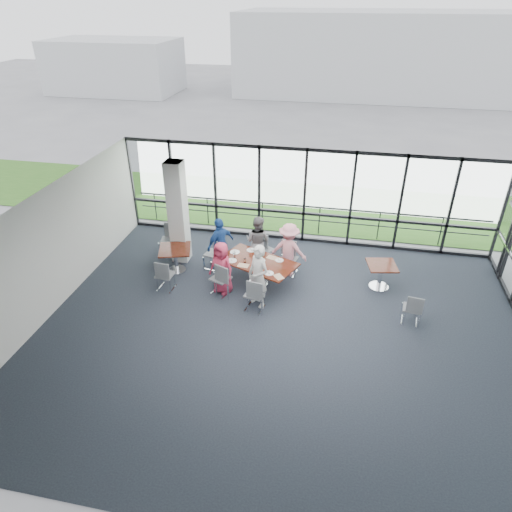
% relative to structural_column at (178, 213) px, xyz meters
% --- Properties ---
extents(floor, '(12.00, 10.00, 0.02)m').
position_rel_structural_column_xyz_m(floor, '(3.60, -3.00, -1.61)').
color(floor, '#1F232F').
rests_on(floor, ground).
extents(ceiling, '(12.00, 10.00, 0.04)m').
position_rel_structural_column_xyz_m(ceiling, '(3.60, -3.00, 1.60)').
color(ceiling, silver).
rests_on(ceiling, ground).
extents(wall_left, '(0.10, 10.00, 3.20)m').
position_rel_structural_column_xyz_m(wall_left, '(-2.40, -3.00, 0.00)').
color(wall_left, silver).
rests_on(wall_left, ground).
extents(wall_front, '(12.00, 0.10, 3.20)m').
position_rel_structural_column_xyz_m(wall_front, '(3.60, -8.00, 0.00)').
color(wall_front, silver).
rests_on(wall_front, ground).
extents(curtain_wall_back, '(12.00, 0.10, 3.20)m').
position_rel_structural_column_xyz_m(curtain_wall_back, '(3.60, 2.00, 0.00)').
color(curtain_wall_back, white).
rests_on(curtain_wall_back, ground).
extents(exit_door, '(0.12, 1.60, 2.10)m').
position_rel_structural_column_xyz_m(exit_door, '(9.60, 0.75, -0.55)').
color(exit_door, black).
rests_on(exit_door, ground).
extents(structural_column, '(0.50, 0.50, 3.20)m').
position_rel_structural_column_xyz_m(structural_column, '(0.00, 0.00, 0.00)').
color(structural_column, silver).
rests_on(structural_column, ground).
extents(apron, '(80.00, 70.00, 0.02)m').
position_rel_structural_column_xyz_m(apron, '(3.60, 7.00, -1.62)').
color(apron, gray).
rests_on(apron, ground).
extents(grass_strip, '(80.00, 5.00, 0.01)m').
position_rel_structural_column_xyz_m(grass_strip, '(3.60, 5.00, -1.59)').
color(grass_strip, '#2A5E1A').
rests_on(grass_strip, ground).
extents(hangar_main, '(24.00, 10.00, 6.00)m').
position_rel_structural_column_xyz_m(hangar_main, '(7.60, 29.00, 1.40)').
color(hangar_main, '#B8BBBF').
rests_on(hangar_main, ground).
extents(hangar_aux, '(10.00, 6.00, 4.00)m').
position_rel_structural_column_xyz_m(hangar_aux, '(-14.40, 25.00, 0.40)').
color(hangar_aux, '#B8BBBF').
rests_on(hangar_aux, ground).
extents(guard_rail, '(12.00, 0.06, 0.06)m').
position_rel_structural_column_xyz_m(guard_rail, '(3.60, 2.60, -1.10)').
color(guard_rail, '#2D2D33').
rests_on(guard_rail, ground).
extents(main_table, '(2.41, 1.90, 0.75)m').
position_rel_structural_column_xyz_m(main_table, '(2.64, -0.92, -0.96)').
color(main_table, '#391908').
rests_on(main_table, ground).
extents(side_table_left, '(1.14, 1.14, 0.75)m').
position_rel_structural_column_xyz_m(side_table_left, '(0.07, -0.70, -0.96)').
color(side_table_left, '#391908').
rests_on(side_table_left, ground).
extents(side_table_right, '(0.92, 0.92, 0.75)m').
position_rel_structural_column_xyz_m(side_table_right, '(6.08, -0.41, -0.98)').
color(side_table_right, '#391908').
rests_on(side_table_right, ground).
extents(diner_near_left, '(0.88, 0.73, 1.54)m').
position_rel_structural_column_xyz_m(diner_near_left, '(1.73, -1.48, -0.83)').
color(diner_near_left, '#B72D4B').
rests_on(diner_near_left, ground).
extents(diner_near_right, '(0.80, 0.76, 1.78)m').
position_rel_structural_column_xyz_m(diner_near_right, '(2.84, -1.90, -0.71)').
color(diner_near_right, beige).
rests_on(diner_near_right, ground).
extents(diner_far_left, '(0.90, 0.70, 1.64)m').
position_rel_structural_column_xyz_m(diner_far_left, '(2.42, 0.11, -0.78)').
color(diner_far_left, slate).
rests_on(diner_far_left, ground).
extents(diner_far_right, '(1.14, 0.71, 1.65)m').
position_rel_structural_column_xyz_m(diner_far_right, '(3.42, -0.23, -0.77)').
color(diner_far_right, pink).
rests_on(diner_far_right, ground).
extents(diner_end, '(0.98, 1.11, 1.67)m').
position_rel_structural_column_xyz_m(diner_end, '(1.37, -0.29, -0.77)').
color(diner_end, '#204A95').
rests_on(diner_end, ground).
extents(chair_main_nl, '(0.63, 0.63, 0.98)m').
position_rel_structural_column_xyz_m(chair_main_nl, '(1.72, -1.60, -1.11)').
color(chair_main_nl, slate).
rests_on(chair_main_nl, ground).
extents(chair_main_nr, '(0.55, 0.55, 0.97)m').
position_rel_structural_column_xyz_m(chair_main_nr, '(2.80, -2.14, -1.12)').
color(chair_main_nr, slate).
rests_on(chair_main_nr, ground).
extents(chair_main_fl, '(0.59, 0.59, 0.88)m').
position_rel_structural_column_xyz_m(chair_main_fl, '(2.62, 0.31, -1.16)').
color(chair_main_fl, slate).
rests_on(chair_main_fl, ground).
extents(chair_main_fr, '(0.55, 0.55, 0.98)m').
position_rel_structural_column_xyz_m(chair_main_fr, '(3.43, -0.19, -1.11)').
color(chair_main_fr, slate).
rests_on(chair_main_fr, ground).
extents(chair_main_end, '(0.57, 0.57, 0.99)m').
position_rel_structural_column_xyz_m(chair_main_end, '(1.16, -0.32, -1.11)').
color(chair_main_end, slate).
rests_on(chair_main_end, ground).
extents(chair_spare_la, '(0.50, 0.50, 0.94)m').
position_rel_structural_column_xyz_m(chair_spare_la, '(0.13, -1.70, -1.13)').
color(chair_spare_la, slate).
rests_on(chair_spare_la, ground).
extents(chair_spare_lb, '(0.55, 0.55, 0.97)m').
position_rel_structural_column_xyz_m(chair_spare_lb, '(-0.51, 0.25, -1.12)').
color(chair_spare_lb, slate).
rests_on(chair_spare_lb, ground).
extents(chair_spare_r, '(0.47, 0.47, 0.86)m').
position_rel_structural_column_xyz_m(chair_spare_r, '(6.80, -1.89, -1.17)').
color(chair_spare_r, slate).
rests_on(chair_spare_r, ground).
extents(plate_nl, '(0.28, 0.28, 0.01)m').
position_rel_structural_column_xyz_m(plate_nl, '(1.91, -1.04, -0.84)').
color(plate_nl, white).
rests_on(plate_nl, main_table).
extents(plate_nr, '(0.26, 0.26, 0.01)m').
position_rel_structural_column_xyz_m(plate_nr, '(3.06, -1.49, -0.84)').
color(plate_nr, white).
rests_on(plate_nr, main_table).
extents(plate_fl, '(0.27, 0.27, 0.01)m').
position_rel_structural_column_xyz_m(plate_fl, '(2.32, -0.34, -0.84)').
color(plate_fl, white).
rests_on(plate_fl, main_table).
extents(plate_fr, '(0.24, 0.24, 0.01)m').
position_rel_structural_column_xyz_m(plate_fr, '(3.23, -0.75, -0.84)').
color(plate_fr, white).
rests_on(plate_fr, main_table).
extents(plate_end, '(0.28, 0.28, 0.01)m').
position_rel_structural_column_xyz_m(plate_end, '(1.88, -0.55, -0.84)').
color(plate_end, white).
rests_on(plate_end, main_table).
extents(tumbler_a, '(0.06, 0.06, 0.13)m').
position_rel_structural_column_xyz_m(tumbler_a, '(2.29, -1.05, -0.79)').
color(tumbler_a, white).
rests_on(tumbler_a, main_table).
extents(tumbler_b, '(0.08, 0.08, 0.15)m').
position_rel_structural_column_xyz_m(tumbler_b, '(2.87, -1.27, -0.77)').
color(tumbler_b, white).
rests_on(tumbler_b, main_table).
extents(tumbler_c, '(0.07, 0.07, 0.14)m').
position_rel_structural_column_xyz_m(tumbler_c, '(2.73, -0.70, -0.78)').
color(tumbler_c, white).
rests_on(tumbler_c, main_table).
extents(tumbler_d, '(0.07, 0.07, 0.14)m').
position_rel_structural_column_xyz_m(tumbler_d, '(1.92, -0.85, -0.78)').
color(tumbler_d, white).
rests_on(tumbler_d, main_table).
extents(menu_a, '(0.33, 0.24, 0.00)m').
position_rel_structural_column_xyz_m(menu_a, '(2.28, -1.22, -0.85)').
color(menu_a, beige).
rests_on(menu_a, main_table).
extents(menu_b, '(0.35, 0.36, 0.00)m').
position_rel_structural_column_xyz_m(menu_b, '(3.34, -1.60, -0.85)').
color(menu_b, beige).
rests_on(menu_b, main_table).
extents(menu_c, '(0.37, 0.31, 0.00)m').
position_rel_structural_column_xyz_m(menu_c, '(3.01, -0.64, -0.85)').
color(menu_c, beige).
rests_on(menu_c, main_table).
extents(condiment_caddy, '(0.10, 0.07, 0.04)m').
position_rel_structural_column_xyz_m(condiment_caddy, '(2.72, -0.90, -0.83)').
color(condiment_caddy, black).
rests_on(condiment_caddy, main_table).
extents(ketchup_bottle, '(0.06, 0.06, 0.18)m').
position_rel_structural_column_xyz_m(ketchup_bottle, '(2.69, -0.95, -0.76)').
color(ketchup_bottle, '#940900').
rests_on(ketchup_bottle, main_table).
extents(green_bottle, '(0.05, 0.05, 0.20)m').
position_rel_structural_column_xyz_m(green_bottle, '(2.74, -0.91, -0.75)').
color(green_bottle, '#13691E').
rests_on(green_bottle, main_table).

